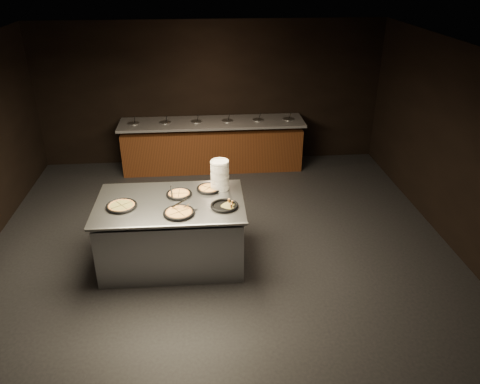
{
  "coord_description": "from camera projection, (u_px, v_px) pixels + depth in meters",
  "views": [
    {
      "loc": [
        -0.22,
        -5.44,
        3.97
      ],
      "look_at": [
        0.28,
        0.3,
        1.06
      ],
      "focal_mm": 35.0,
      "sensor_mm": 36.0,
      "label": 1
    }
  ],
  "objects": [
    {
      "name": "pan_veggie_slices",
      "position": [
        224.0,
        206.0,
        6.24
      ],
      "size": [
        0.38,
        0.38,
        0.04
      ],
      "rotation": [
        0.0,
        0.0,
        -0.74
      ],
      "color": "black",
      "rests_on": "serving_counter"
    },
    {
      "name": "pan_cheese_whole",
      "position": [
        179.0,
        194.0,
        6.55
      ],
      "size": [
        0.36,
        0.36,
        0.04
      ],
      "rotation": [
        0.0,
        0.0,
        -0.04
      ],
      "color": "black",
      "rests_on": "serving_counter"
    },
    {
      "name": "room",
      "position": [
        220.0,
        176.0,
        5.99
      ],
      "size": [
        7.02,
        8.02,
        2.92
      ],
      "color": "black",
      "rests_on": "ground"
    },
    {
      "name": "server_right",
      "position": [
        183.0,
        204.0,
        6.15
      ],
      "size": [
        0.34,
        0.1,
        0.16
      ],
      "rotation": [
        0.0,
        0.0,
        0.06
      ],
      "color": "#A8AAAF",
      "rests_on": "serving_counter"
    },
    {
      "name": "pan_veggie_whole",
      "position": [
        121.0,
        206.0,
        6.23
      ],
      "size": [
        0.42,
        0.42,
        0.04
      ],
      "rotation": [
        0.0,
        0.0,
        0.63
      ],
      "color": "black",
      "rests_on": "serving_counter"
    },
    {
      "name": "serving_counter",
      "position": [
        172.0,
        233.0,
        6.61
      ],
      "size": [
        2.04,
        1.31,
        0.97
      ],
      "rotation": [
        0.0,
        0.0,
        -0.01
      ],
      "color": "#A8AAAF",
      "rests_on": "ground"
    },
    {
      "name": "plate_stack",
      "position": [
        220.0,
        175.0,
        6.63
      ],
      "size": [
        0.26,
        0.26,
        0.44
      ],
      "primitive_type": "cylinder",
      "color": "white",
      "rests_on": "serving_counter"
    },
    {
      "name": "salad_bar",
      "position": [
        213.0,
        148.0,
        9.61
      ],
      "size": [
        3.7,
        0.83,
        1.18
      ],
      "color": "#552B14",
      "rests_on": "ground"
    },
    {
      "name": "pan_cheese_slices_a",
      "position": [
        209.0,
        188.0,
        6.7
      ],
      "size": [
        0.36,
        0.36,
        0.04
      ],
      "rotation": [
        0.0,
        0.0,
        0.91
      ],
      "color": "black",
      "rests_on": "serving_counter"
    },
    {
      "name": "pan_cheese_slices_b",
      "position": [
        179.0,
        213.0,
        6.07
      ],
      "size": [
        0.42,
        0.42,
        0.04
      ],
      "rotation": [
        0.0,
        0.0,
        2.14
      ],
      "color": "black",
      "rests_on": "serving_counter"
    },
    {
      "name": "server_left",
      "position": [
        171.0,
        192.0,
        6.49
      ],
      "size": [
        0.1,
        0.3,
        0.15
      ],
      "rotation": [
        0.0,
        0.0,
        1.73
      ],
      "color": "#A8AAAF",
      "rests_on": "serving_counter"
    }
  ]
}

